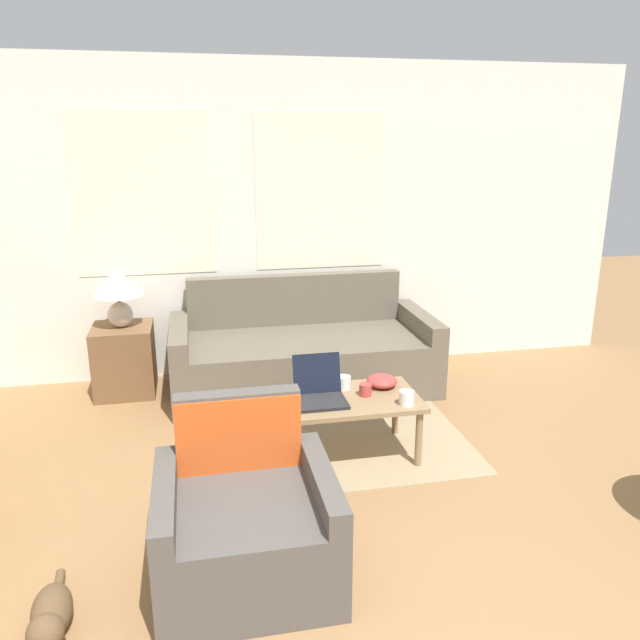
% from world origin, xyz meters
% --- Properties ---
extents(wall_back, '(6.76, 0.06, 2.60)m').
position_xyz_m(wall_back, '(-0.00, 3.82, 1.31)').
color(wall_back, white).
rests_on(wall_back, ground_plane).
extents(rug, '(1.79, 2.05, 0.01)m').
position_xyz_m(rug, '(0.42, 2.70, 0.00)').
color(rug, '#9E8966').
rests_on(rug, ground_plane).
extents(couch, '(2.10, 0.93, 0.87)m').
position_xyz_m(couch, '(0.39, 3.34, 0.27)').
color(couch, '#665B4C').
rests_on(couch, ground_plane).
extents(armchair, '(0.81, 0.74, 0.81)m').
position_xyz_m(armchair, '(-0.28, 1.11, 0.25)').
color(armchair, '#514C47').
rests_on(armchair, ground_plane).
extents(side_table, '(0.46, 0.46, 0.55)m').
position_xyz_m(side_table, '(-1.03, 3.49, 0.28)').
color(side_table, brown).
rests_on(side_table, ground_plane).
extents(table_lamp, '(0.39, 0.39, 0.47)m').
position_xyz_m(table_lamp, '(-1.03, 3.49, 0.87)').
color(table_lamp, beige).
rests_on(table_lamp, side_table).
extents(coffee_table, '(0.99, 0.56, 0.40)m').
position_xyz_m(coffee_table, '(0.42, 2.12, 0.36)').
color(coffee_table, '#8E704C').
rests_on(coffee_table, ground_plane).
extents(laptop, '(0.30, 0.32, 0.26)m').
position_xyz_m(laptop, '(0.28, 2.12, 0.46)').
color(laptop, black).
rests_on(laptop, coffee_table).
extents(cup_navy, '(0.09, 0.09, 0.08)m').
position_xyz_m(cup_navy, '(0.47, 2.26, 0.44)').
color(cup_navy, white).
rests_on(cup_navy, coffee_table).
extents(cup_yellow, '(0.08, 0.08, 0.08)m').
position_xyz_m(cup_yellow, '(0.58, 2.12, 0.44)').
color(cup_yellow, '#B23D38').
rests_on(cup_yellow, coffee_table).
extents(cup_white, '(0.09, 0.09, 0.09)m').
position_xyz_m(cup_white, '(0.79, 1.93, 0.45)').
color(cup_white, white).
rests_on(cup_white, coffee_table).
extents(snack_bowl, '(0.20, 0.20, 0.08)m').
position_xyz_m(snack_bowl, '(0.73, 2.25, 0.44)').
color(snack_bowl, '#B23D38').
rests_on(snack_bowl, coffee_table).
extents(tv_remote, '(0.11, 0.15, 0.02)m').
position_xyz_m(tv_remote, '(0.03, 2.20, 0.41)').
color(tv_remote, black).
rests_on(tv_remote, coffee_table).
extents(cat_black, '(0.19, 0.55, 0.20)m').
position_xyz_m(cat_black, '(-1.11, 0.88, 0.09)').
color(cat_black, brown).
rests_on(cat_black, ground_plane).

